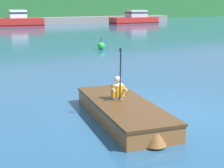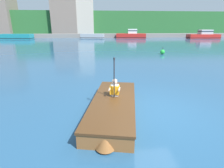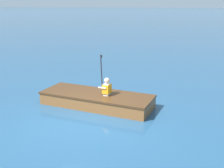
# 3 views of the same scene
# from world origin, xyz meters

# --- Properties ---
(ground_plane) EXTENTS (300.00, 300.00, 0.00)m
(ground_plane) POSITION_xyz_m (0.00, 0.00, 0.00)
(ground_plane) COLOR navy
(rowboat_foreground) EXTENTS (1.97, 3.84, 0.42)m
(rowboat_foreground) POSITION_xyz_m (-1.26, -0.05, 0.24)
(rowboat_foreground) COLOR brown
(rowboat_foreground) RESTS_ON ground
(person_paddler) EXTENTS (0.40, 0.38, 1.27)m
(person_paddler) POSITION_xyz_m (-1.18, 0.34, 0.67)
(person_paddler) COLOR silver
(person_paddler) RESTS_ON rowboat_foreground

